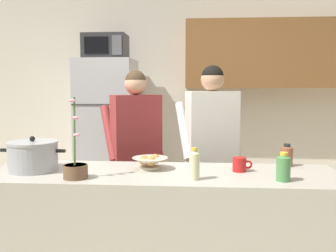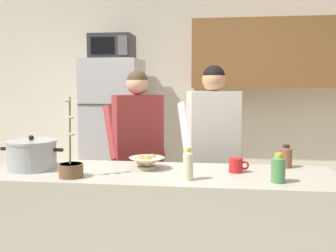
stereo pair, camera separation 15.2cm
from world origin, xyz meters
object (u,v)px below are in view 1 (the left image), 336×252
at_px(person_by_sink, 211,140).
at_px(coffee_mug, 240,164).
at_px(bottle_mid_counter, 194,164).
at_px(potted_orchid, 75,168).
at_px(cooking_pot, 33,156).
at_px(bread_bowl, 150,162).
at_px(microwave, 106,47).
at_px(bottle_near_edge, 283,167).
at_px(person_near_pot, 136,141).
at_px(refrigerator, 108,137).
at_px(bottle_far_corner, 287,155).

relative_size(person_by_sink, coffee_mug, 12.67).
xyz_separation_m(bottle_mid_counter, potted_orchid, (-0.73, -0.02, -0.03)).
bearing_deg(cooking_pot, bread_bowl, 7.32).
height_order(person_by_sink, coffee_mug, person_by_sink).
distance_m(cooking_pot, bottle_mid_counter, 1.10).
bearing_deg(bottle_mid_counter, potted_orchid, -178.34).
relative_size(microwave, bottle_near_edge, 2.75).
bearing_deg(person_near_pot, cooking_pot, -125.86).
xyz_separation_m(cooking_pot, bottle_mid_counter, (1.08, -0.17, -0.00)).
bearing_deg(cooking_pot, bottle_mid_counter, -8.78).
distance_m(refrigerator, bread_bowl, 1.90).
relative_size(cooking_pot, bottle_far_corner, 2.79).
distance_m(bottle_mid_counter, potted_orchid, 0.73).
xyz_separation_m(bread_bowl, potted_orchid, (-0.43, -0.29, 0.01)).
height_order(cooking_pot, bread_bowl, cooking_pot).
distance_m(microwave, bread_bowl, 2.12).
bearing_deg(refrigerator, coffee_mug, -53.39).
height_order(refrigerator, bottle_mid_counter, refrigerator).
height_order(cooking_pot, potted_orchid, potted_orchid).
relative_size(refrigerator, potted_orchid, 3.59).
bearing_deg(microwave, coffee_mug, -53.06).
xyz_separation_m(microwave, cooking_pot, (-0.06, -1.84, -0.91)).
height_order(person_by_sink, potted_orchid, person_by_sink).
xyz_separation_m(refrigerator, person_near_pot, (0.51, -1.07, 0.11)).
bearing_deg(coffee_mug, refrigerator, 126.61).
relative_size(person_by_sink, bottle_mid_counter, 8.41).
xyz_separation_m(coffee_mug, bottle_far_corner, (0.35, 0.20, 0.03)).
bearing_deg(potted_orchid, coffee_mug, 14.52).
bearing_deg(bottle_far_corner, coffee_mug, -150.59).
xyz_separation_m(person_near_pot, cooking_pot, (-0.57, -0.79, 0.01)).
xyz_separation_m(coffee_mug, bottle_near_edge, (0.23, -0.24, 0.04)).
bearing_deg(person_near_pot, microwave, 115.84).
relative_size(person_near_pot, coffee_mug, 12.39).
relative_size(person_by_sink, bottle_far_corner, 10.41).
bearing_deg(cooking_pot, microwave, 88.15).
height_order(cooking_pot, bottle_mid_counter, cooking_pot).
bearing_deg(person_by_sink, refrigerator, 136.41).
bearing_deg(coffee_mug, bottle_near_edge, -45.70).
distance_m(cooking_pot, bottle_near_edge, 1.62).
relative_size(bottle_near_edge, bottle_mid_counter, 0.89).
height_order(refrigerator, potted_orchid, refrigerator).
distance_m(bottle_near_edge, bottle_mid_counter, 0.53).
bearing_deg(potted_orchid, bread_bowl, 34.13).
bearing_deg(bottle_far_corner, person_by_sink, 137.00).
relative_size(refrigerator, bottle_near_edge, 10.26).
bearing_deg(bottle_near_edge, potted_orchid, -178.59).
bearing_deg(bottle_far_corner, microwave, 136.99).
bearing_deg(cooking_pot, person_near_pot, 54.14).
relative_size(coffee_mug, bottle_near_edge, 0.75).
distance_m(person_near_pot, bottle_near_edge, 1.41).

